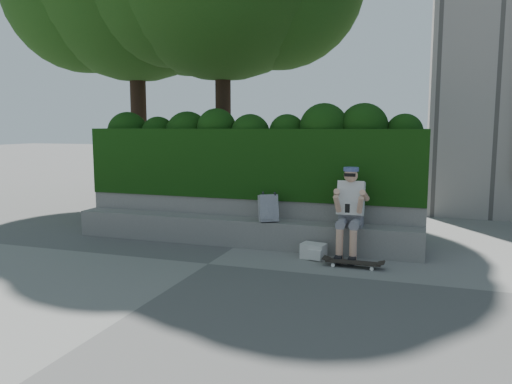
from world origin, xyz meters
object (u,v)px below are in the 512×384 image
(backpack_plaid, at_px, (268,208))
(backpack_ground, at_px, (314,251))
(person, at_px, (350,208))
(skateboard, at_px, (353,263))

(backpack_plaid, xyz_separation_m, backpack_ground, (0.83, -0.35, -0.56))
(person, relative_size, backpack_plaid, 3.12)
(person, relative_size, backpack_ground, 3.89)
(backpack_plaid, relative_size, backpack_ground, 1.25)
(person, height_order, skateboard, person)
(backpack_ground, bearing_deg, person, 39.47)
(skateboard, relative_size, backpack_ground, 2.20)
(person, distance_m, skateboard, 0.90)
(skateboard, distance_m, backpack_ground, 0.70)
(backpack_plaid, bearing_deg, backpack_ground, -54.58)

